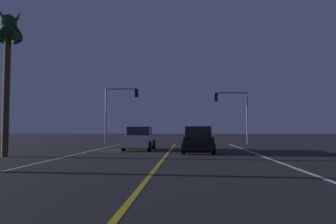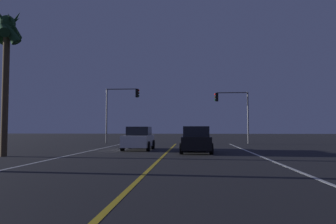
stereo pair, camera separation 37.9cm
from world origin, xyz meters
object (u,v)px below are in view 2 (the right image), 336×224
(car_ahead_far, at_px, (196,140))
(traffic_light_near_right, at_px, (232,105))
(palm_tree_left_mid, at_px, (7,38))
(car_oncoming, at_px, (139,139))
(traffic_light_near_left, at_px, (122,103))

(car_ahead_far, relative_size, traffic_light_near_right, 0.80)
(car_ahead_far, xyz_separation_m, palm_tree_left_mid, (-10.76, -3.53, 5.89))
(car_ahead_far, relative_size, car_oncoming, 1.00)
(car_ahead_far, height_order, palm_tree_left_mid, palm_tree_left_mid)
(car_oncoming, relative_size, palm_tree_left_mid, 0.50)
(traffic_light_near_right, bearing_deg, car_ahead_far, 72.76)
(traffic_light_near_right, bearing_deg, traffic_light_near_left, -0.00)
(traffic_light_near_right, xyz_separation_m, palm_tree_left_mid, (-14.65, -16.06, 2.70))
(car_ahead_far, bearing_deg, traffic_light_near_right, -17.24)
(car_ahead_far, height_order, traffic_light_near_left, traffic_light_near_left)
(traffic_light_near_left, distance_m, palm_tree_left_mid, 16.52)
(car_ahead_far, distance_m, traffic_light_near_left, 15.12)
(car_oncoming, bearing_deg, traffic_light_near_left, -160.52)
(car_oncoming, xyz_separation_m, palm_tree_left_mid, (-6.59, -6.09, 5.89))
(car_ahead_far, height_order, traffic_light_near_right, traffic_light_near_right)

